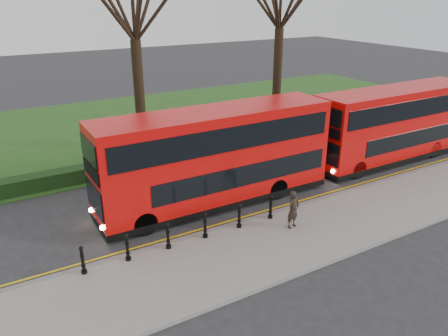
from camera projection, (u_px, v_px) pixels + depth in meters
ground at (183, 227)px, 17.88m from camera, size 120.00×120.00×0.00m
pavement at (219, 262)px, 15.44m from camera, size 60.00×4.00×0.15m
kerb at (194, 237)px, 17.05m from camera, size 60.00×0.25×0.16m
grass_verge at (90, 132)px, 29.88m from camera, size 60.00×18.00×0.06m
hedge at (128, 165)px, 23.17m from camera, size 60.00×0.90×0.80m
yellow_line_outer at (191, 235)px, 17.31m from camera, size 60.00×0.10×0.01m
yellow_line_inner at (189, 233)px, 17.47m from camera, size 60.00×0.10×0.01m
tree_mid at (132, 0)px, 23.60m from camera, size 7.53×7.53×11.77m
bollard_row at (187, 231)px, 16.34m from camera, size 7.86×0.15×1.00m
bus_lead at (216, 158)px, 19.19m from camera, size 10.83×2.49×4.31m
bus_rear at (394, 125)px, 24.34m from camera, size 10.31×2.37×4.10m
pedestrian at (293, 209)px, 17.33m from camera, size 0.64×0.49×1.57m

